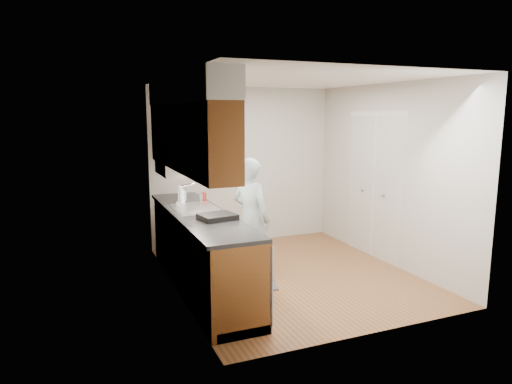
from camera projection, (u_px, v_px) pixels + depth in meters
floor at (290, 275)px, 5.98m from camera, size 3.50×3.50×0.00m
ceiling at (293, 79)px, 5.56m from camera, size 3.50×3.50×0.00m
wall_left at (174, 188)px, 5.21m from camera, size 0.02×3.50×2.50m
wall_right at (388, 175)px, 6.33m from camera, size 0.02×3.50×2.50m
wall_back at (243, 166)px, 7.36m from camera, size 3.00×0.02×2.50m
counter at (201, 249)px, 5.45m from camera, size 0.64×2.80×1.30m
upper_cabinets at (186, 126)px, 5.19m from camera, size 0.47×2.80×1.21m
closet_door at (374, 187)px, 6.64m from camera, size 0.02×1.22×2.05m
floor_mat at (251, 277)px, 5.88m from camera, size 0.79×1.07×0.02m
person at (251, 210)px, 5.73m from camera, size 0.65×0.73×1.74m
soap_bottle_a at (181, 194)px, 5.85m from camera, size 0.10×0.10×0.25m
soap_bottle_b at (182, 193)px, 6.08m from camera, size 0.10×0.10×0.21m
soda_can at (204, 197)px, 6.02m from camera, size 0.07×0.07×0.12m
steel_can at (201, 198)px, 6.00m from camera, size 0.07×0.07×0.11m
dish_rack at (217, 217)px, 5.00m from camera, size 0.42×0.37×0.06m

